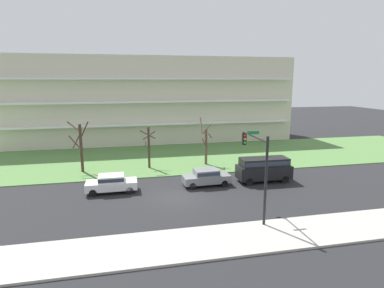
{
  "coord_description": "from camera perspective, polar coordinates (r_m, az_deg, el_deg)",
  "views": [
    {
      "loc": [
        -4.16,
        -25.25,
        9.77
      ],
      "look_at": [
        2.62,
        6.0,
        3.32
      ],
      "focal_mm": 29.89,
      "sensor_mm": 36.0,
      "label": 1
    }
  ],
  "objects": [
    {
      "name": "tree_far_left",
      "position": [
        35.71,
        -19.29,
        -0.25
      ],
      "size": [
        2.18,
        2.18,
        5.56
      ],
      "color": "#423023",
      "rests_on": "ground"
    },
    {
      "name": "apartment_building",
      "position": [
        52.72,
        -7.77,
        7.87
      ],
      "size": [
        45.17,
        11.37,
        13.22
      ],
      "color": "beige",
      "rests_on": "ground"
    },
    {
      "name": "tree_left",
      "position": [
        35.66,
        -7.73,
        -0.4
      ],
      "size": [
        1.83,
        1.87,
        4.66
      ],
      "color": "#423023",
      "rests_on": "ground"
    },
    {
      "name": "traffic_signal_mast",
      "position": [
        22.73,
        11.59,
        -3.0
      ],
      "size": [
        0.9,
        4.43,
        6.21
      ],
      "color": "black",
      "rests_on": "ground"
    },
    {
      "name": "ground",
      "position": [
        27.39,
        -2.74,
        -9.5
      ],
      "size": [
        160.0,
        160.0,
        0.0
      ],
      "primitive_type": "plane",
      "color": "#232326"
    },
    {
      "name": "sidewalk_curb_near",
      "position": [
        20.22,
        1.21,
        -17.24
      ],
      "size": [
        80.0,
        4.0,
        0.15
      ],
      "primitive_type": "cube",
      "color": "#ADA89E",
      "rests_on": "ground"
    },
    {
      "name": "van_black_near_left",
      "position": [
        31.84,
        12.71,
        -4.13
      ],
      "size": [
        5.24,
        2.1,
        2.36
      ],
      "rotation": [
        0.0,
        0.0,
        3.12
      ],
      "color": "black",
      "rests_on": "ground"
    },
    {
      "name": "grass_lawn_strip",
      "position": [
        40.65,
        -6.02,
        -2.5
      ],
      "size": [
        80.0,
        16.0,
        0.08
      ],
      "primitive_type": "cube",
      "color": "#547F42",
      "rests_on": "ground"
    },
    {
      "name": "sedan_gray_center_right",
      "position": [
        30.06,
        2.54,
        -5.82
      ],
      "size": [
        4.47,
        1.98,
        1.57
      ],
      "rotation": [
        0.0,
        0.0,
        3.18
      ],
      "color": "slate",
      "rests_on": "ground"
    },
    {
      "name": "tree_center",
      "position": [
        36.91,
        2.48,
        0.01
      ],
      "size": [
        1.46,
        1.44,
        5.52
      ],
      "color": "brown",
      "rests_on": "ground"
    },
    {
      "name": "sedan_white_center_left",
      "position": [
        29.17,
        -14.17,
        -6.71
      ],
      "size": [
        4.4,
        1.8,
        1.57
      ],
      "rotation": [
        0.0,
        0.0,
        3.14
      ],
      "color": "white",
      "rests_on": "ground"
    }
  ]
}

